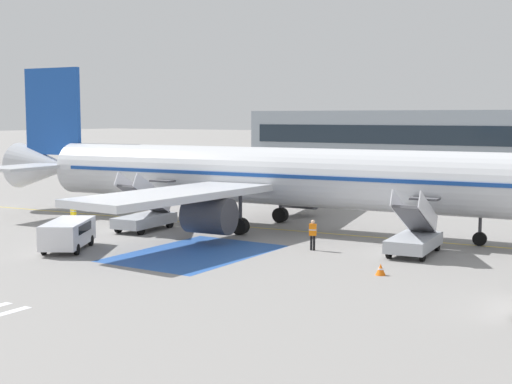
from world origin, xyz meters
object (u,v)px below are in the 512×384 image
Objects in this scene: boarding_stairs_aft at (145,216)px; ground_crew_0 at (73,214)px; traffic_cone_0 at (381,269)px; airliner at (276,176)px; boarding_stairs_forward at (414,238)px; ground_crew_1 at (313,233)px; service_van_0 at (68,232)px; fuel_tanker at (332,178)px.

boarding_stairs_aft is 5.39m from ground_crew_0.
traffic_cone_0 is at bearing -17.84° from boarding_stairs_aft.
traffic_cone_0 is at bearing 1.51° from ground_crew_0.
airliner is 8.92× the size of boarding_stairs_forward.
service_van_0 is at bearing 15.53° from ground_crew_1.
boarding_stairs_aft is 19.66m from traffic_cone_0.
fuel_tanker is at bearing 83.16° from ground_crew_0.
service_van_0 is at bearing -156.37° from boarding_stairs_forward.
boarding_stairs_aft is 8.06m from service_van_0.
airliner is 15.53m from traffic_cone_0.
boarding_stairs_forward is 1.04× the size of service_van_0.
boarding_stairs_aft is 1.04× the size of service_van_0.
ground_crew_0 is 3.03× the size of traffic_cone_0.
ground_crew_1 is at bearing 12.06° from ground_crew_0.
fuel_tanker is 5.35× the size of ground_crew_0.
boarding_stairs_forward reaches higher than traffic_cone_0.
airliner is 9.43m from boarding_stairs_aft.
airliner reaches higher than service_van_0.
airliner is at bearing 157.49° from boarding_stairs_forward.
ground_crew_0 is (-12.48, -6.98, -2.70)m from airliner.
ground_crew_0 is 18.38m from ground_crew_1.
boarding_stairs_aft is (-7.39, -5.21, -2.69)m from airliner.
boarding_stairs_forward is at bearing -1.67° from service_van_0.
service_van_0 is 3.00× the size of ground_crew_0.
traffic_cone_0 is (19.16, -4.34, -0.72)m from boarding_stairs_aft.
boarding_stairs_forward is at bearing 32.73° from fuel_tanker.
fuel_tanker is (-16.89, 23.42, 0.87)m from boarding_stairs_forward.
airliner reaches higher than traffic_cone_0.
airliner reaches higher than boarding_stairs_aft.
boarding_stairs_aft is 9.46× the size of traffic_cone_0.
boarding_stairs_forward is at bearing 67.49° from airliner.
ground_crew_1 is (5.84, -5.54, -2.65)m from airliner.
traffic_cone_0 is (0.47, -6.00, -0.69)m from boarding_stairs_forward.
boarding_stairs_aft is 2.98× the size of ground_crew_1.
boarding_stairs_forward is 20.08m from service_van_0.
ground_crew_1 is at bearing -165.01° from boarding_stairs_forward.
boarding_stairs_aft is at bearing -59.91° from airliner.
traffic_cone_0 is at bearing -90.58° from boarding_stairs_forward.
ground_crew_0 is (-6.16, 6.21, -0.07)m from service_van_0.
traffic_cone_0 is (24.25, -2.57, -0.71)m from ground_crew_0.
boarding_stairs_aft reaches higher than service_van_0.
traffic_cone_0 is at bearing 45.87° from airliner.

